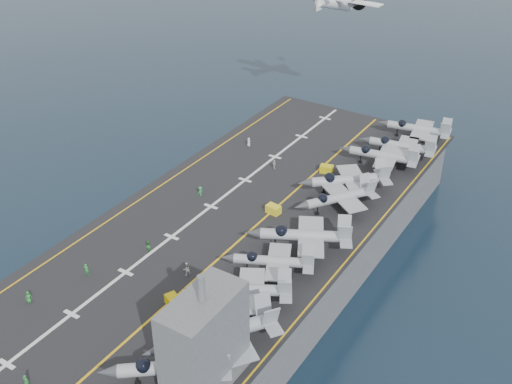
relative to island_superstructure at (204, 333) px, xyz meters
The scene contains 30 objects.
ground 38.02m from the island_superstructure, 116.57° to the left, with size 500.00×500.00×0.00m, color #142135.
hull 35.94m from the island_superstructure, 116.57° to the left, with size 36.00×90.00×10.00m, color #56595E.
flight_deck 34.41m from the island_superstructure, 116.57° to the left, with size 38.00×92.00×0.40m, color black.
foul_line 33.17m from the island_superstructure, 111.80° to the left, with size 0.35×90.00×0.02m, color gold.
landing_centerline 37.38m from the island_superstructure, 124.99° to the left, with size 0.50×90.00×0.02m, color silver.
deck_edge_port 44.50m from the island_superstructure, 136.85° to the left, with size 0.25×90.00×0.02m, color gold.
deck_edge_stbd 31.12m from the island_superstructure, 83.35° to the left, with size 0.25×90.00×0.02m, color gold.
island_superstructure is the anchor object (origin of this frame).
fighter_jet_0 6.10m from the island_superstructure, 149.29° to the right, with size 17.38×16.57×5.04m, color #99A0A9, non-canonical shape.
fighter_jet_1 6.98m from the island_superstructure, 107.61° to the left, with size 18.20×19.40×5.61m, color gray, non-canonical shape.
fighter_jet_2 14.80m from the island_superstructure, 105.18° to the left, with size 16.56×14.88×4.79m, color gray, non-canonical shape.
fighter_jet_3 21.64m from the island_superstructure, 100.49° to the left, with size 15.29×13.28×4.46m, color gray, non-canonical shape.
fighter_jet_4 28.32m from the island_superstructure, 95.76° to the left, with size 18.27×16.14×5.30m, color gray, non-canonical shape.
fighter_jet_5 40.56m from the island_superstructure, 94.73° to the left, with size 15.47×16.57×4.79m, color #9FA7AE, non-canonical shape.
fighter_jet_6 46.12m from the island_superstructure, 95.34° to the left, with size 18.20×17.65×5.30m, color gray, non-canonical shape.
fighter_jet_7 57.14m from the island_superstructure, 93.05° to the left, with size 15.65×11.90×4.91m, color gray, non-canonical shape.
fighter_jet_8 62.39m from the island_superstructure, 91.54° to the left, with size 15.27×11.52×4.82m, color gray, non-canonical shape.
tow_cart_a 15.51m from the island_superstructure, 143.83° to the left, with size 2.63×2.25×1.34m, color #CEB208, non-canonical shape.
tow_cart_b 36.31m from the island_superstructure, 108.98° to the left, with size 2.40×1.73×1.34m, color yellow, non-canonical shape.
tow_cart_c 51.40m from the island_superstructure, 101.86° to the left, with size 2.54×1.99×1.34m, color gold, non-canonical shape.
crew_0 28.16m from the island_superstructure, behind, with size 1.00×1.17×1.66m, color #268C33.
crew_1 26.80m from the island_superstructure, 164.83° to the left, with size 1.28×1.01×1.87m, color #268C33.
crew_2 27.42m from the island_superstructure, 144.38° to the left, with size 0.84×1.11×1.68m, color #288E2E.
crew_3 40.61m from the island_superstructure, 127.50° to the left, with size 0.75×1.06×1.69m, color green.
crew_4 50.29m from the island_superstructure, 112.25° to the left, with size 1.24×1.14×1.72m, color silver.
crew_5 58.36m from the island_superstructure, 118.22° to the left, with size 1.23×1.04×1.73m, color silver.
crew_6 20.71m from the island_superstructure, 145.73° to the right, with size 1.32×1.04×1.94m, color #257B33.
crew_7 20.64m from the island_superstructure, 133.92° to the left, with size 1.24×1.41×1.96m, color white.
transport_plane 91.13m from the island_superstructure, 108.10° to the left, with size 22.19×15.67×5.09m, color silver, non-canonical shape.
fighter_jet_9 70.87m from the island_superstructure, 91.36° to the left, with size 15.27×11.52×4.82m, color gray, non-canonical shape.
Camera 1 is at (46.30, -69.27, 65.18)m, focal length 45.00 mm.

